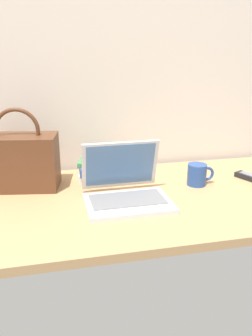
{
  "coord_description": "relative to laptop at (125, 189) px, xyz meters",
  "views": [
    {
      "loc": [
        -0.28,
        -1.2,
        0.56
      ],
      "look_at": [
        -0.01,
        0.0,
        0.15
      ],
      "focal_mm": 36.93,
      "sensor_mm": 36.0,
      "label": 1
    }
  ],
  "objects": [
    {
      "name": "coffee_mug",
      "position": [
        0.33,
        0.09,
        0.0
      ],
      "size": [
        0.12,
        0.08,
        0.09
      ],
      "color": "#26478C",
      "rests_on": "desk"
    },
    {
      "name": "book_stack",
      "position": [
        -0.06,
        0.26,
        -0.0
      ],
      "size": [
        0.19,
        0.16,
        0.09
      ],
      "color": "silver",
      "rests_on": "desk"
    },
    {
      "name": "laptop",
      "position": [
        0.0,
        0.0,
        0.0
      ],
      "size": [
        0.31,
        0.28,
        0.21
      ],
      "color": "silver",
      "rests_on": "desk"
    },
    {
      "name": "handbag",
      "position": [
        -0.39,
        0.23,
        0.07
      ],
      "size": [
        0.32,
        0.21,
        0.33
      ],
      "color": "#59331E",
      "rests_on": "desk"
    },
    {
      "name": "desk",
      "position": [
        0.02,
        0.03,
        -0.06
      ],
      "size": [
        1.6,
        0.76,
        0.03
      ],
      "color": "tan",
      "rests_on": "ground"
    }
  ]
}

